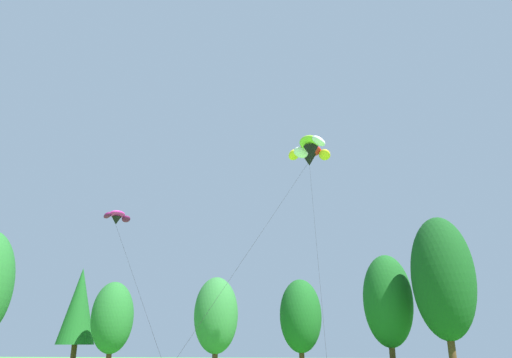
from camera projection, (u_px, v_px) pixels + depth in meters
name	position (u px, v px, depth m)	size (l,w,h in m)	color
treeline_tree_c	(79.00, 306.00, 53.65)	(4.05, 4.05, 11.14)	#472D19
treeline_tree_d	(112.00, 317.00, 50.00)	(4.28, 4.28, 9.19)	#472D19
treeline_tree_e	(216.00, 315.00, 47.73)	(4.32, 4.32, 9.35)	#472D19
treeline_tree_f	(301.00, 316.00, 50.84)	(4.38, 4.38, 9.54)	#472D19
treeline_tree_g	(388.00, 301.00, 49.80)	(5.01, 5.01, 11.88)	#472D19
treeline_tree_h	(443.00, 277.00, 45.46)	(5.76, 5.76, 14.66)	#472D19
parafoil_kite_high_lime_white	(310.00, 147.00, 35.53)	(8.28, 11.43, 15.89)	#93D633
parafoil_kite_mid_red_yellow	(309.00, 155.00, 43.00)	(4.01, 9.73, 18.17)	red
parafoil_kite_far_magenta	(117.00, 217.00, 38.64)	(9.70, 13.52, 11.51)	#D12893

